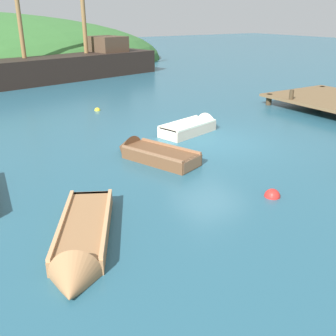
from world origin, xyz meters
The scene contains 7 objects.
ground_plane centered at (0.00, 0.00, 0.00)m, with size 120.00×120.00×0.00m, color #285B70.
sailing_ship centered at (0.28, 17.15, 0.58)m, with size 17.04×6.69×11.29m.
rowboat_far centered at (0.32, 1.43, 0.14)m, with size 3.06×1.69×0.96m.
rowboat_outer_right centered at (-6.39, -4.05, 0.10)m, with size 2.53×3.65×0.94m.
rowboat_outer_left centered at (-2.70, -0.31, 0.13)m, with size 1.97×3.18×0.97m.
buoy_yellow centered at (-1.54, 6.79, 0.00)m, with size 0.28×0.28×0.28m, color yellow.
buoy_red centered at (-1.45, -4.37, 0.00)m, with size 0.41×0.41×0.41m, color red.
Camera 1 is at (-8.44, -10.48, 4.34)m, focal length 41.54 mm.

